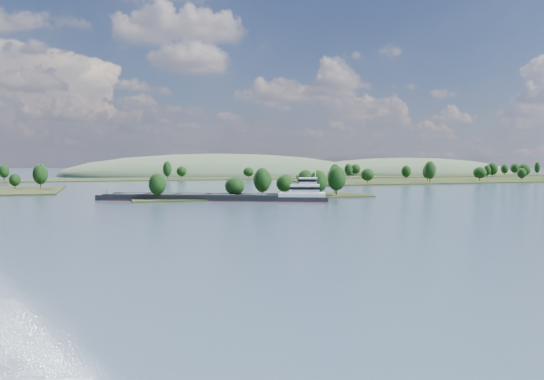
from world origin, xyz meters
name	(u,v)px	position (x,y,z in m)	size (l,w,h in m)	color
ground	(307,210)	(0.00, 120.00, 0.00)	(1800.00, 1800.00, 0.00)	#314455
tree_island	(270,188)	(7.29, 178.91, 3.92)	(100.00, 30.80, 14.55)	black
right_bank	(496,179)	(230.57, 299.46, 1.00)	(320.00, 90.00, 15.73)	black
back_shoreline	(188,178)	(8.28, 399.71, 0.58)	(900.00, 60.00, 15.25)	black
hill_east	(407,174)	(260.00, 470.00, 0.00)	(260.00, 140.00, 36.00)	#3E543A
hill_west	(222,175)	(60.00, 500.00, 0.00)	(320.00, 160.00, 44.00)	#3E543A
cargo_barge	(229,196)	(-13.68, 167.28, 1.55)	(87.46, 46.38, 12.29)	black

